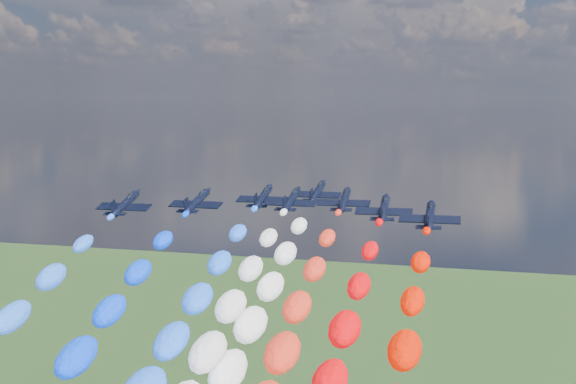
% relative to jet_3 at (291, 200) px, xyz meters
% --- Properties ---
extents(jet_0, '(9.81, 13.20, 6.12)m').
position_rel_jet_3_xyz_m(jet_0, '(-26.47, -12.59, 0.00)').
color(jet_0, black).
extents(jet_1, '(9.84, 13.22, 6.12)m').
position_rel_jet_3_xyz_m(jet_1, '(-15.57, -6.59, 0.00)').
color(jet_1, black).
extents(jet_2, '(9.65, 13.09, 6.12)m').
position_rel_jet_3_xyz_m(jet_2, '(-6.20, 2.76, 0.00)').
color(jet_2, black).
extents(jet_3, '(9.45, 12.94, 6.12)m').
position_rel_jet_3_xyz_m(jet_3, '(0.00, 0.00, 0.00)').
color(jet_3, black).
extents(jet_4, '(9.61, 13.06, 6.12)m').
position_rel_jet_3_xyz_m(jet_4, '(1.94, 12.41, 0.00)').
color(jet_4, black).
extents(jet_5, '(10.16, 13.45, 6.12)m').
position_rel_jet_3_xyz_m(jet_5, '(9.26, 2.27, 0.00)').
color(jet_5, black).
extents(jet_6, '(10.26, 13.52, 6.12)m').
position_rel_jet_3_xyz_m(jet_6, '(17.66, -6.19, 0.00)').
color(jet_6, black).
extents(jet_7, '(9.87, 13.24, 6.12)m').
position_rel_jet_3_xyz_m(jet_7, '(25.70, -12.28, 0.00)').
color(jet_7, black).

